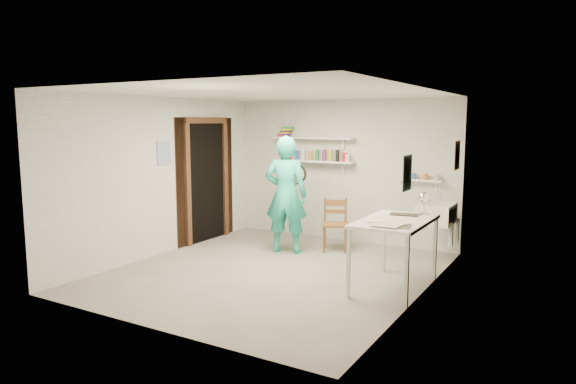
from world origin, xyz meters
The scene contains 27 objects.
floor centered at (0.00, 0.00, -0.01)m, with size 4.00×4.50×0.02m, color slate.
ceiling centered at (0.00, 0.00, 2.41)m, with size 4.00×4.50×0.02m, color silver.
wall_back centered at (0.00, 2.26, 1.20)m, with size 4.00×0.02×2.40m, color silver.
wall_front centered at (0.00, -2.26, 1.20)m, with size 4.00×0.02×2.40m, color silver.
wall_left centered at (-2.01, 0.00, 1.20)m, with size 0.02×4.50×2.40m, color silver.
wall_right centered at (2.01, 0.00, 1.20)m, with size 0.02×4.50×2.40m, color silver.
doorway_recess centered at (-1.99, 1.05, 1.00)m, with size 0.02×0.90×2.00m, color black.
corridor_box centered at (-2.70, 1.05, 1.05)m, with size 1.40×1.50×2.10m, color brown.
door_lintel centered at (-1.97, 1.05, 2.05)m, with size 0.06×1.05×0.10m, color brown.
door_jamb_near centered at (-1.97, 0.55, 1.00)m, with size 0.06×0.10×2.00m, color brown.
door_jamb_far centered at (-1.97, 1.55, 1.00)m, with size 0.06×0.10×2.00m, color brown.
shelf_lower centered at (-0.50, 2.13, 1.35)m, with size 1.50×0.22×0.03m, color white.
shelf_upper centered at (-0.50, 2.13, 1.75)m, with size 1.50×0.22×0.03m, color white.
ledge_shelf centered at (1.35, 2.17, 1.12)m, with size 0.70×0.14×0.03m, color white.
poster_left centered at (-1.99, 0.05, 1.55)m, with size 0.01×0.28×0.36m, color #334C7F.
poster_right_a centered at (1.99, 1.80, 1.55)m, with size 0.01×0.34×0.42m, color #995933.
poster_right_b centered at (1.99, -0.55, 1.50)m, with size 0.01×0.30×0.38m, color #3F724C.
belfast_sink centered at (1.75, 1.70, 0.70)m, with size 0.48×0.60×0.30m, color white.
man centered at (-0.39, 1.01, 0.91)m, with size 0.66×0.44×1.82m, color #23AF9A.
wall_clock centered at (-0.33, 1.22, 1.21)m, with size 0.33×0.33×0.04m, color beige.
wooden_chair centered at (0.23, 1.48, 0.42)m, with size 0.39×0.37×0.84m, color brown.
work_table centered at (1.64, 0.16, 0.43)m, with size 0.77×1.28×0.85m, color silver.
desk_lamp centered at (1.85, 0.67, 1.07)m, with size 0.16×0.16×0.16m, color silver.
spray_cans centered at (-0.50, 2.13, 1.45)m, with size 1.32×0.06×0.17m.
book_stack centered at (-1.05, 2.13, 1.85)m, with size 0.28×0.14×0.17m.
ledge_pots centered at (1.35, 2.17, 1.18)m, with size 0.48×0.07×0.09m.
papers centered at (1.64, 0.16, 0.86)m, with size 0.30×0.22×0.02m.
Camera 1 is at (3.58, -5.76, 2.03)m, focal length 32.00 mm.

